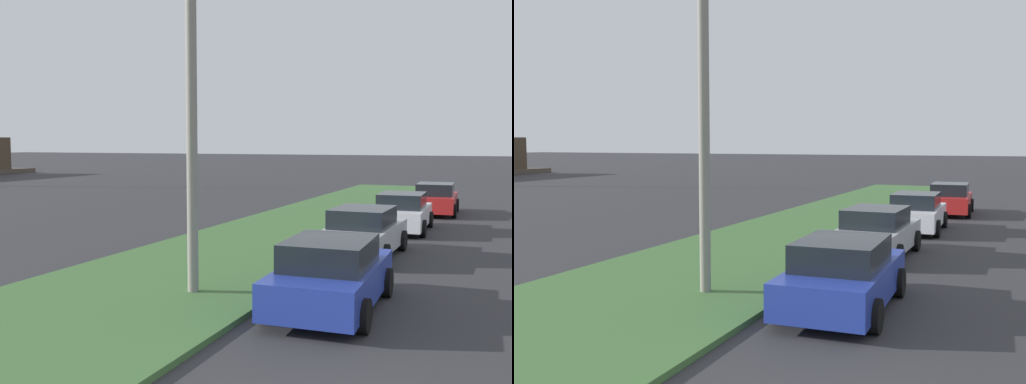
% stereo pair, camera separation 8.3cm
% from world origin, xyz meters
% --- Properties ---
extents(grass_median, '(60.00, 6.00, 0.12)m').
position_xyz_m(grass_median, '(10.00, 6.00, 0.06)').
color(grass_median, '#3D6633').
rests_on(grass_median, ground).
extents(parked_car_blue, '(4.36, 2.14, 1.47)m').
position_xyz_m(parked_car_blue, '(6.09, 1.70, 0.72)').
color(parked_car_blue, '#23389E').
rests_on(parked_car_blue, ground).
extents(parked_car_silver, '(4.32, 2.06, 1.47)m').
position_xyz_m(parked_car_silver, '(11.93, 2.37, 0.72)').
color(parked_car_silver, '#B2B5BA').
rests_on(parked_car_silver, ground).
extents(parked_car_white, '(4.35, 2.11, 1.47)m').
position_xyz_m(parked_car_white, '(17.50, 2.15, 0.72)').
color(parked_car_white, silver).
rests_on(parked_car_white, ground).
extents(parked_car_red, '(4.37, 2.15, 1.47)m').
position_xyz_m(parked_car_red, '(23.58, 1.60, 0.72)').
color(parked_car_red, red).
rests_on(parked_car_red, ground).
extents(streetlight, '(0.45, 2.88, 7.50)m').
position_xyz_m(streetlight, '(5.90, 4.41, 4.39)').
color(streetlight, gray).
rests_on(streetlight, ground).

